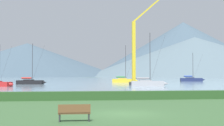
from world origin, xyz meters
The scene contains 12 objects.
ground_plane centered at (0.00, 0.00, 0.00)m, with size 1000.00×1000.00×0.00m, color #385B33.
harbor_water centered at (0.00, 137.00, 0.00)m, with size 320.00×246.00×0.00m, color gray.
hedge_line centered at (0.00, 11.00, 0.43)m, with size 80.00×1.20×0.86m, color #284C23.
sailboat_slip_0 centered at (-14.76, 61.72, 0.66)m, with size 7.95×3.25×10.75m.
sailboat_slip_1 centered at (12.72, 77.04, 0.72)m, with size 8.63×3.99×12.11m.
sailboat_slip_4 centered at (12.95, 45.89, 0.70)m, with size 8.38×3.59×11.88m.
sailboat_slip_5 centered at (40.59, 89.63, 0.76)m, with size 9.41×4.30×10.84m.
park_bench_under_tree centered at (-3.20, -2.96, 0.53)m, with size 1.75×0.48×0.95m.
dock_crane centered at (11.40, 52.79, 7.22)m, with size 7.64×2.00×21.49m.
distant_hill_west_ridge centered at (-61.84, 363.21, 20.78)m, with size 234.21×234.21×41.56m, color #425666.
distant_hill_central_peak centered at (140.41, 327.68, 23.97)m, with size 268.74×268.74×47.94m, color slate.
distant_hill_east_ridge centered at (152.19, 397.52, 39.22)m, with size 264.01×264.01×78.44m, color #425666.
Camera 1 is at (-3.18, -19.56, 2.56)m, focal length 48.33 mm.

